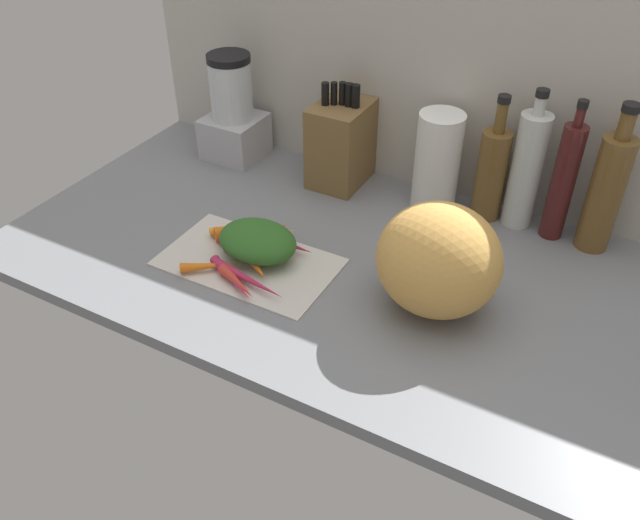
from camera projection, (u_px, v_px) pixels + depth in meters
ground_plane at (386, 276)px, 140.55cm from camera, size 170.00×80.00×3.00cm
wall_back at (464, 74)px, 148.42cm from camera, size 170.00×3.00×60.00cm
cutting_board at (249, 261)px, 141.48cm from camera, size 37.59×22.40×0.80cm
carrot_0 at (247, 228)px, 147.98cm from camera, size 12.13×12.93×3.25cm
carrot_1 at (288, 244)px, 143.69cm from camera, size 12.36×2.71×2.47cm
carrot_2 at (251, 243)px, 144.05cm from camera, size 14.72×6.16×2.61cm
carrot_3 at (258, 231)px, 146.90cm from camera, size 11.81×13.59×3.38cm
carrot_4 at (231, 279)px, 134.39cm from camera, size 14.81×9.16×2.17cm
carrot_5 at (242, 227)px, 149.65cm from camera, size 11.43×12.05×2.00cm
carrot_6 at (210, 266)px, 137.78cm from camera, size 11.46×9.19×2.19cm
carrot_7 at (250, 281)px, 133.71cm from camera, size 17.79×5.09×2.33cm
carrot_8 at (265, 236)px, 145.89cm from camera, size 12.58×12.79×3.04cm
carrot_9 at (237, 283)px, 133.14cm from camera, size 11.68×7.00×2.46cm
carrot_10 at (255, 264)px, 137.56cm from camera, size 10.67×8.62×3.09cm
carrot_greens_pile at (258, 241)px, 140.33cm from camera, size 17.69×13.61×7.48cm
winter_squash at (439, 260)px, 123.91cm from camera, size 24.07×22.35×22.47cm
knife_block at (341, 143)px, 163.21cm from camera, size 12.39×16.10×26.41cm
blender_appliance at (233, 114)px, 173.66cm from camera, size 14.65×14.65×28.03cm
paper_towel_roll at (437, 161)px, 153.48cm from camera, size 10.67×10.67×23.62cm
bottle_0 at (491, 173)px, 149.67cm from camera, size 6.86×6.86×30.18cm
bottle_1 at (526, 170)px, 146.02cm from camera, size 6.98×6.98×32.69cm
bottle_2 at (563, 181)px, 141.92cm from camera, size 5.16×5.16×32.55cm
bottle_3 at (606, 191)px, 138.53cm from camera, size 7.28×7.28×33.65cm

